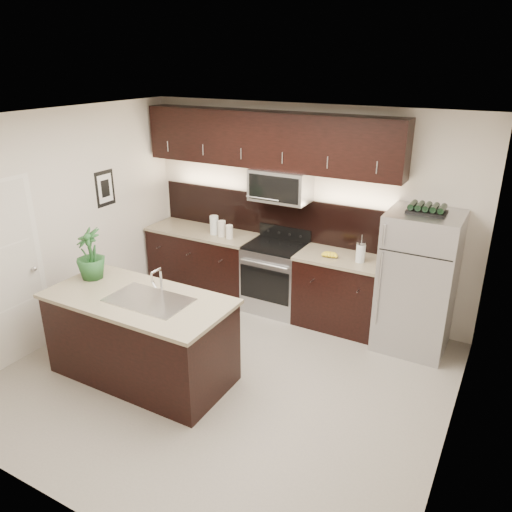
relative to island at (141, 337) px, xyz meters
The scene contains 12 objects.
ground 0.99m from the island, 25.50° to the left, with size 4.50×4.50×0.00m, color gray.
room_walls 1.44m from the island, 26.57° to the left, with size 4.52×4.02×2.71m.
counter_run 2.09m from the island, 80.88° to the left, with size 3.51×0.65×0.94m.
upper_fixtures 2.79m from the island, 80.81° to the left, with size 3.49×0.40×1.66m.
island is the anchor object (origin of this frame).
sink_faucet 0.51m from the island, ahead, with size 0.84×0.50×0.28m.
refrigerator 3.13m from the island, 40.12° to the left, with size 0.80×0.72×1.65m, color #B2B2B7.
wine_rack 3.34m from the island, 40.12° to the left, with size 0.41×0.25×0.10m.
plant 1.07m from the island, behind, with size 0.32×0.32×0.57m, color #1F4F22.
canisters 2.10m from the island, 98.10° to the left, with size 0.38×0.16×0.26m.
french_press 2.70m from the island, 50.01° to the left, with size 0.12×0.12×0.33m.
bananas 2.41m from the island, 57.52° to the left, with size 0.20×0.16×0.06m, color yellow.
Camera 1 is at (2.48, -3.78, 3.22)m, focal length 35.00 mm.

